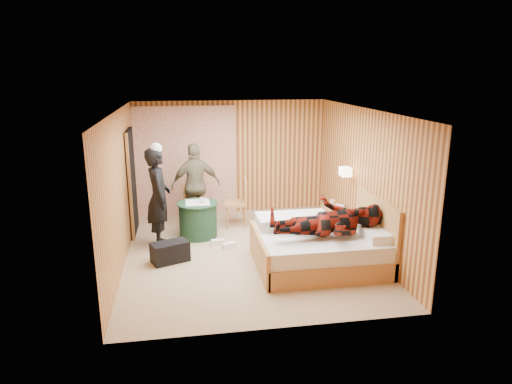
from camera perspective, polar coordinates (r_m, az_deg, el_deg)
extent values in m
cube|color=tan|center=(8.18, -1.06, -7.53)|extent=(4.20, 5.00, 0.01)
cube|color=white|center=(7.58, -1.16, 10.19)|extent=(4.20, 5.00, 0.01)
cube|color=#E2A256|center=(10.21, -3.15, 4.36)|extent=(4.20, 0.02, 2.50)
cube|color=#E2A256|center=(7.78, -16.60, 0.33)|extent=(0.02, 5.00, 2.50)
cube|color=#E2A256|center=(8.34, 13.32, 1.54)|extent=(0.02, 5.00, 2.50)
cube|color=beige|center=(10.09, -8.77, 3.79)|extent=(2.20, 0.08, 2.40)
cube|color=black|center=(9.18, -15.24, 1.18)|extent=(0.06, 0.90, 2.05)
cylinder|color=gold|center=(8.70, 11.60, 2.52)|extent=(0.18, 0.04, 0.04)
cube|color=#FFE1B2|center=(8.67, 11.11, 2.51)|extent=(0.18, 0.24, 0.16)
cube|color=tan|center=(7.68, 7.98, -8.00)|extent=(2.04, 1.63, 0.31)
cube|color=white|center=(7.58, 8.06, -6.05)|extent=(1.98, 1.57, 0.26)
cube|color=tan|center=(7.40, 0.39, -7.64)|extent=(0.06, 1.63, 0.57)
cube|color=tan|center=(7.87, 14.81, -4.62)|extent=(0.06, 1.63, 1.12)
cube|color=white|center=(7.44, 14.89, -5.17)|extent=(0.39, 0.56, 0.14)
cube|color=white|center=(8.12, 12.68, -3.34)|extent=(0.39, 0.56, 0.14)
cube|color=white|center=(7.83, 4.62, -3.54)|extent=(1.23, 0.61, 0.18)
cube|color=tan|center=(9.31, 9.69, -3.25)|extent=(0.37, 0.51, 0.51)
cube|color=tan|center=(9.26, 9.73, -2.29)|extent=(0.39, 0.53, 0.03)
cylinder|color=#20462F|center=(8.89, -7.25, -3.50)|extent=(0.72, 0.72, 0.66)
cylinder|color=#20462F|center=(8.79, -7.32, -1.44)|extent=(0.78, 0.78, 0.03)
cube|color=white|center=(8.79, -7.33, -1.31)|extent=(0.59, 0.59, 0.01)
cube|color=tan|center=(9.37, -7.41, -1.76)|extent=(0.54, 0.54, 0.05)
cube|color=tan|center=(9.47, -7.92, -0.03)|extent=(0.41, 0.19, 0.46)
cylinder|color=tan|center=(9.23, -7.92, -3.58)|extent=(0.04, 0.04, 0.43)
cylinder|color=tan|center=(9.66, -6.84, -2.70)|extent=(0.04, 0.04, 0.43)
cube|color=tan|center=(9.40, -2.55, -1.40)|extent=(0.49, 0.49, 0.05)
cube|color=tan|center=(9.33, -1.32, 0.20)|extent=(0.09, 0.45, 0.49)
cylinder|color=tan|center=(9.65, -3.63, -2.54)|extent=(0.04, 0.04, 0.46)
cylinder|color=tan|center=(9.31, -1.39, -3.18)|extent=(0.04, 0.04, 0.46)
cube|color=black|center=(7.87, -10.69, -7.39)|extent=(0.69, 0.53, 0.35)
cube|color=white|center=(8.50, -4.77, -6.30)|extent=(0.25, 0.11, 0.11)
cube|color=white|center=(8.33, -3.41, -6.72)|extent=(0.26, 0.18, 0.11)
imported|color=black|center=(8.38, -12.09, -0.71)|extent=(0.51, 0.71, 1.83)
imported|color=#6D6448|center=(9.37, -7.53, 0.84)|extent=(1.07, 0.59, 1.72)
imported|color=maroon|center=(7.23, 9.07, -2.45)|extent=(0.86, 0.67, 1.77)
imported|color=white|center=(9.18, 9.86, -1.77)|extent=(0.18, 0.23, 0.02)
imported|color=white|center=(9.18, 9.87, -1.65)|extent=(0.27, 0.28, 0.02)
imported|color=white|center=(9.33, 9.51, -1.25)|extent=(0.12, 0.12, 0.09)
imported|color=white|center=(8.73, -6.67, -1.04)|extent=(0.14, 0.14, 0.10)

